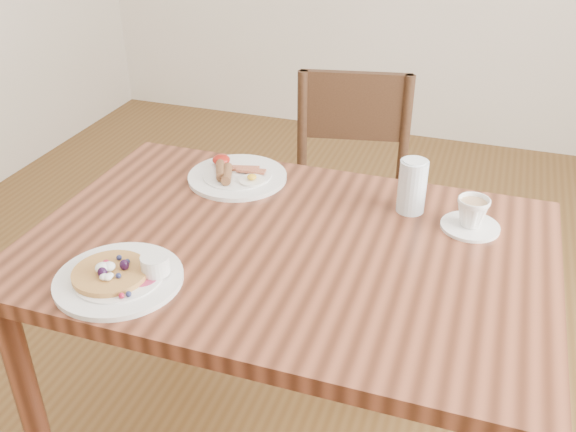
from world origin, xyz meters
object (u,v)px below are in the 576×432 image
at_px(dining_table, 288,277).
at_px(teacup_saucer, 472,216).
at_px(breakfast_plate, 236,175).
at_px(water_glass, 412,186).
at_px(pancake_plate, 120,276).
at_px(chair_far, 349,193).

bearing_deg(dining_table, teacup_saucer, 27.04).
distance_m(breakfast_plate, water_glass, 0.48).
distance_m(dining_table, water_glass, 0.38).
height_order(pancake_plate, water_glass, water_glass).
height_order(breakfast_plate, teacup_saucer, teacup_saucer).
distance_m(pancake_plate, teacup_saucer, 0.82).
bearing_deg(water_glass, chair_far, 118.00).
bearing_deg(chair_far, teacup_saucer, 116.22).
xyz_separation_m(teacup_saucer, water_glass, (-0.15, 0.04, 0.03)).
distance_m(dining_table, breakfast_plate, 0.37).
distance_m(chair_far, water_glass, 0.67).
bearing_deg(teacup_saucer, dining_table, -152.96).
height_order(breakfast_plate, water_glass, water_glass).
bearing_deg(dining_table, breakfast_plate, 132.70).
height_order(dining_table, pancake_plate, pancake_plate).
height_order(pancake_plate, teacup_saucer, teacup_saucer).
relative_size(dining_table, teacup_saucer, 8.57).
xyz_separation_m(chair_far, water_glass, (0.27, -0.51, 0.33)).
height_order(dining_table, chair_far, chair_far).
bearing_deg(dining_table, chair_far, 92.35).
xyz_separation_m(chair_far, breakfast_plate, (-0.21, -0.49, 0.27)).
relative_size(dining_table, water_glass, 8.83).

